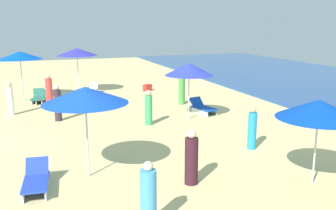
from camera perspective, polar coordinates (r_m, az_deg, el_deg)
umbrella_0 at (r=22.14m, az=-21.41°, el=6.98°), size 2.33×2.33×2.71m
lounge_chair_0_0 at (r=21.56m, az=-18.72°, el=1.04°), size 1.36×1.00×0.63m
lounge_chair_0_1 at (r=21.50m, az=-18.73°, el=1.07°), size 1.28×0.68×0.71m
umbrella_1 at (r=16.60m, az=3.20°, el=5.40°), size 2.14×2.14×2.53m
lounge_chair_1_0 at (r=18.10m, az=5.29°, el=-0.42°), size 1.58×0.99×0.69m
umbrella_3 at (r=10.53m, az=-12.37°, el=1.47°), size 2.36×2.36×2.59m
lounge_chair_3_0 at (r=10.59m, az=-19.26°, el=-10.72°), size 1.52×0.75×0.69m
umbrella_4 at (r=10.63m, az=21.77°, el=-0.57°), size 2.21×2.21×2.34m
umbrella_5 at (r=23.33m, az=-13.54°, el=7.79°), size 2.38×2.38×2.73m
lounge_chair_5_0 at (r=23.05m, az=-11.57°, el=2.17°), size 1.48×1.16×0.67m
beachgoer_0 at (r=8.21m, az=-2.96°, el=-13.78°), size 0.47×0.47×1.51m
beachgoer_1 at (r=19.06m, az=-22.68°, el=0.86°), size 0.32×0.32×1.58m
beachgoer_2 at (r=17.29m, az=-16.29°, el=0.12°), size 0.38×0.38×1.59m
beachgoer_3 at (r=10.28m, az=3.55°, el=-8.10°), size 0.48×0.48×1.53m
beachgoer_4 at (r=15.99m, az=-2.94°, el=-0.52°), size 0.32×0.32×1.50m
beachgoer_5 at (r=19.91m, az=2.08°, el=2.23°), size 0.44×0.44×1.61m
beachgoer_6 at (r=20.68m, az=-17.49°, el=2.10°), size 0.42×0.42×1.63m
beachgoer_7 at (r=13.29m, az=12.58°, el=-3.57°), size 0.41×0.41×1.49m
cooler_box_0 at (r=23.81m, az=-3.11°, el=2.62°), size 0.54×0.62×0.41m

